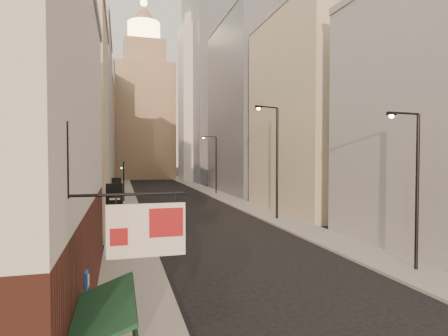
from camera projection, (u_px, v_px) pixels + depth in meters
sidewalk_left at (124, 192)px, 57.89m from camera, size 3.00×140.00×0.15m
sidewalk_right at (206, 190)px, 61.37m from camera, size 3.00×140.00×0.15m
left_bldg_beige at (51, 125)px, 28.23m from camera, size 8.00×12.00×16.00m
left_bldg_grey at (76, 119)px, 43.58m from camera, size 8.00×16.00×20.00m
left_bldg_tan at (88, 139)px, 60.96m from camera, size 8.00×18.00×17.00m
left_bldg_wingrid at (96, 126)px, 80.11m from camera, size 8.00×20.00×24.00m
right_bldg_beige at (311, 114)px, 38.44m from camera, size 8.00×16.00×20.00m
right_bldg_wingrid at (248, 108)px, 57.60m from camera, size 8.00×20.00×26.00m
highrise at (232, 69)px, 85.76m from camera, size 21.00×23.00×51.20m
clock_tower at (144, 109)px, 94.42m from camera, size 14.00×14.00×44.90m
white_tower at (198, 98)px, 83.85m from camera, size 8.00×8.00×41.50m
streetlamp_near at (414, 182)px, 18.04m from camera, size 2.03×0.39×7.74m
streetlamp_mid at (275, 156)px, 32.75m from camera, size 2.49×1.10×9.94m
streetlamp_far at (215, 161)px, 54.87m from camera, size 2.24×0.29×8.54m
traffic_light_left at (124, 175)px, 45.53m from camera, size 0.51×0.35×5.00m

